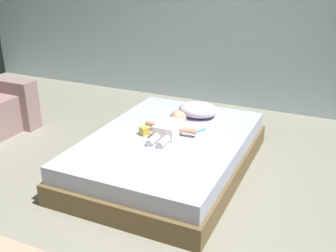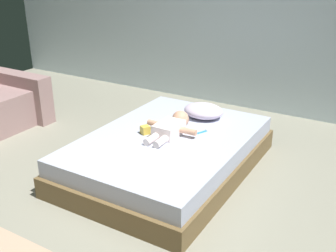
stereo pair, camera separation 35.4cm
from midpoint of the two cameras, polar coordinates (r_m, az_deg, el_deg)
ground_plane at (r=3.06m, az=-10.86°, el=-14.24°), size 8.00×8.00×0.00m
wall_behind_bed at (r=5.20m, az=7.94°, el=16.75°), size 8.00×0.12×2.60m
bed at (r=3.69m, az=-2.75°, el=-3.96°), size 1.36×1.94×0.34m
pillow at (r=4.05m, az=1.79°, el=2.29°), size 0.40×0.33×0.14m
baby at (r=3.66m, az=-2.36°, el=-0.14°), size 0.50×0.59×0.16m
toothbrush at (r=3.71m, az=1.97°, el=-0.68°), size 0.07×0.13×0.02m
toy_block at (r=3.65m, az=-6.12°, el=-0.74°), size 0.10×0.10×0.07m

